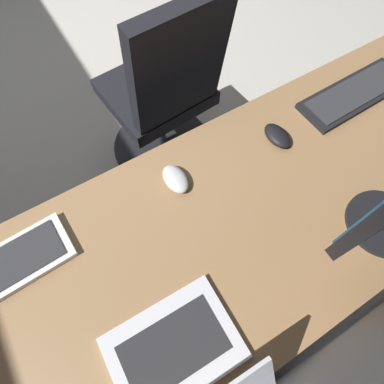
% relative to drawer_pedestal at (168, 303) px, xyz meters
% --- Properties ---
extents(floor_plane, '(5.56, 5.56, 0.00)m').
position_rel_drawer_pedestal_xyz_m(floor_plane, '(-0.16, -1.98, -0.35)').
color(floor_plane, '#B2ADA3').
extents(desk, '(2.38, 0.68, 0.73)m').
position_rel_drawer_pedestal_xyz_m(desk, '(-0.15, -0.03, 0.32)').
color(desk, '#936D47').
rests_on(desk, ground).
extents(drawer_pedestal, '(0.40, 0.51, 0.69)m').
position_rel_drawer_pedestal_xyz_m(drawer_pedestal, '(0.00, 0.00, 0.00)').
color(drawer_pedestal, '#936D47').
rests_on(drawer_pedestal, ground).
extents(laptop_leftmost, '(0.30, 0.31, 0.20)m').
position_rel_drawer_pedestal_xyz_m(laptop_leftmost, '(0.04, 0.21, 0.43)').
color(laptop_leftmost, silver).
rests_on(laptop_leftmost, desk).
extents(keyboard_spare, '(0.42, 0.15, 0.02)m').
position_rel_drawer_pedestal_xyz_m(keyboard_spare, '(-0.89, -0.20, 0.39)').
color(keyboard_spare, black).
rests_on(keyboard_spare, desk).
extents(mouse_main, '(0.06, 0.10, 0.03)m').
position_rel_drawer_pedestal_xyz_m(mouse_main, '(-0.54, -0.20, 0.40)').
color(mouse_main, black).
rests_on(mouse_main, desk).
extents(mouse_spare, '(0.06, 0.10, 0.03)m').
position_rel_drawer_pedestal_xyz_m(mouse_spare, '(-0.19, -0.23, 0.40)').
color(mouse_spare, silver).
rests_on(mouse_spare, desk).
extents(office_chair, '(0.56, 0.57, 0.97)m').
position_rel_drawer_pedestal_xyz_m(office_chair, '(-0.42, -0.76, 0.11)').
color(office_chair, black).
rests_on(office_chair, ground).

